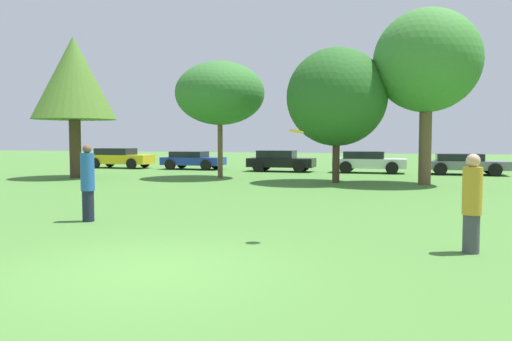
% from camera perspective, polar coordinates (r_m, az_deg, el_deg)
% --- Properties ---
extents(ground_plane, '(120.00, 120.00, 0.00)m').
position_cam_1_polar(ground_plane, '(7.71, -12.43, -11.10)').
color(ground_plane, '#477A33').
extents(person_thrower, '(0.32, 0.32, 1.81)m').
position_cam_1_polar(person_thrower, '(12.37, -18.62, -1.32)').
color(person_thrower, '#191E33').
rests_on(person_thrower, ground).
extents(person_catcher, '(0.32, 0.32, 1.70)m').
position_cam_1_polar(person_catcher, '(9.26, 23.38, -3.39)').
color(person_catcher, '#3F3F47').
rests_on(person_catcher, ground).
extents(frisbee, '(0.27, 0.27, 0.10)m').
position_cam_1_polar(frisbee, '(9.39, 4.62, 4.46)').
color(frisbee, orange).
extents(tree_0, '(4.04, 4.04, 6.93)m').
position_cam_1_polar(tree_0, '(26.43, -20.05, 9.77)').
color(tree_0, '#473323').
rests_on(tree_0, ground).
extents(tree_1, '(4.36, 4.36, 5.69)m').
position_cam_1_polar(tree_1, '(24.71, -4.13, 8.75)').
color(tree_1, brown).
rests_on(tree_1, ground).
extents(tree_2, '(4.38, 4.38, 5.90)m').
position_cam_1_polar(tree_2, '(22.35, 9.17, 8.25)').
color(tree_2, '#473323').
rests_on(tree_2, ground).
extents(tree_3, '(4.42, 4.42, 7.35)m').
position_cam_1_polar(tree_3, '(22.57, 18.89, 11.66)').
color(tree_3, brown).
rests_on(tree_3, ground).
extents(parked_car_yellow, '(4.28, 1.87, 1.31)m').
position_cam_1_polar(parked_car_yellow, '(34.15, -15.33, 1.45)').
color(parked_car_yellow, gold).
rests_on(parked_car_yellow, ground).
extents(parked_car_blue, '(3.85, 1.93, 1.13)m').
position_cam_1_polar(parked_car_blue, '(31.79, -7.26, 1.24)').
color(parked_car_blue, '#1E389E').
rests_on(parked_car_blue, ground).
extents(parked_car_black, '(3.88, 1.84, 1.24)m').
position_cam_1_polar(parked_car_black, '(29.50, 2.76, 1.16)').
color(parked_car_black, black).
rests_on(parked_car_black, ground).
extents(parked_car_white, '(4.02, 1.86, 1.22)m').
position_cam_1_polar(parked_car_white, '(28.99, 12.66, 1.03)').
color(parked_car_white, silver).
rests_on(parked_car_white, ground).
extents(parked_car_grey, '(4.26, 2.09, 1.13)m').
position_cam_1_polar(parked_car_grey, '(29.17, 22.59, 0.78)').
color(parked_car_grey, slate).
rests_on(parked_car_grey, ground).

